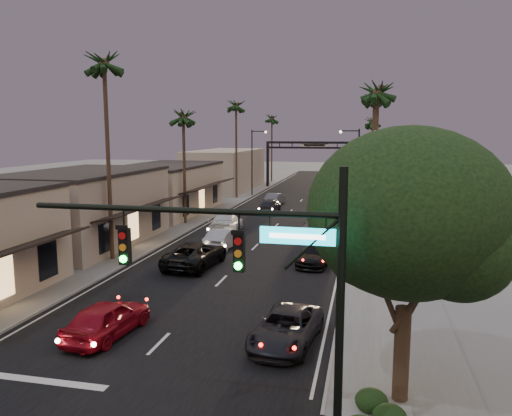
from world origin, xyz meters
The scene contains 30 objects.
ground centered at (0.00, 40.00, 0.00)m, with size 200.00×200.00×0.00m, color slate.
road centered at (0.00, 45.00, 0.00)m, with size 14.00×120.00×0.02m, color black.
sidewalk_left centered at (-9.50, 52.00, 0.06)m, with size 5.00×92.00×0.12m, color slate.
sidewalk_right centered at (9.50, 52.00, 0.06)m, with size 5.00×92.00×0.12m, color slate.
storefront_mid centered at (-13.00, 26.00, 2.75)m, with size 8.00×14.00×5.50m, color #9F927F.
storefront_far centered at (-13.00, 42.00, 2.50)m, with size 8.00×16.00×5.00m, color tan.
storefront_dist centered at (-13.00, 65.00, 3.00)m, with size 8.00×20.00×6.00m, color #9F927F.
building_right centered at (14.00, 40.00, 2.50)m, with size 8.00×18.00×5.00m, color #9F927F.
traffic_signal centered at (5.69, 4.00, 5.08)m, with size 8.51×0.22×7.80m.
corner_tree centered at (9.48, 7.45, 5.98)m, with size 6.20×6.20×8.80m.
arch centered at (0.00, 70.00, 5.53)m, with size 15.20×0.40×7.27m.
streetlight_right centered at (6.92, 45.00, 5.33)m, with size 2.13×0.30×9.00m.
streetlight_left centered at (-6.92, 58.00, 5.33)m, with size 2.13×0.30×9.00m.
palm_lb centered at (-8.60, 22.00, 13.39)m, with size 3.20×3.20×15.20m.
palm_lc centered at (-8.60, 36.00, 10.47)m, with size 3.20×3.20×12.20m.
palm_ld centered at (-8.60, 55.00, 12.42)m, with size 3.20×3.20×14.20m.
palm_ra centered at (8.60, 24.00, 11.44)m, with size 3.20×3.20×13.20m.
palm_rb centered at (8.60, 44.00, 12.42)m, with size 3.20×3.20×14.20m.
palm_rc centered at (8.60, 64.00, 10.47)m, with size 3.20×3.20×12.20m.
palm_far centered at (-8.30, 78.00, 11.44)m, with size 3.20×3.20×13.20m.
oncoming_red centered at (-2.45, 10.25, 0.79)m, with size 1.86×4.63×1.58m, color maroon.
oncoming_pickup centered at (-2.54, 21.75, 0.81)m, with size 2.67×5.80×1.61m, color black.
oncoming_silver centered at (-2.23, 27.25, 0.75)m, with size 1.58×4.53×1.49m, color #9A999F.
oncoming_white centered at (-3.65, 32.75, 0.85)m, with size 2.37×5.83×1.69m, color silver.
oncoming_dgrey centered at (-2.15, 44.80, 0.75)m, with size 1.76×4.39×1.49m, color black.
oncoming_grey_far centered at (-2.57, 50.30, 0.73)m, with size 1.55×4.44×1.46m, color #515156.
curbside_near centered at (5.11, 11.16, 0.69)m, with size 2.28×4.94×1.37m, color black.
curbside_black centered at (5.04, 24.00, 0.68)m, with size 1.91×4.71×1.37m, color black.
curbside_grey centered at (3.92, 34.53, 0.77)m, with size 1.81×4.51×1.54m, color #56555B.
curbside_far centered at (3.83, 52.69, 0.78)m, with size 1.64×4.71×1.55m, color black.
Camera 1 is at (8.15, -8.10, 8.60)m, focal length 35.00 mm.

